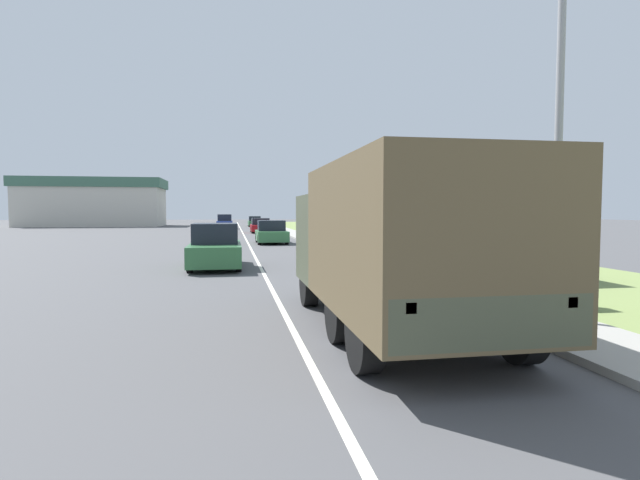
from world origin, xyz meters
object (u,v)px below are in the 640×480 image
military_truck (395,240)px  car_nearest_ahead (215,248)px  car_fourth_ahead (225,222)px  pickup_truck (502,245)px  car_farthest_ahead (255,222)px  lamp_post (552,52)px  car_second_ahead (271,233)px  car_third_ahead (260,226)px

military_truck → car_nearest_ahead: (-3.39, 10.52, -0.86)m
car_fourth_ahead → pickup_truck: pickup_truck is taller
car_farthest_ahead → military_truck: bearing=-90.3°
pickup_truck → lamp_post: 9.10m
car_second_ahead → car_farthest_ahead: 35.41m
military_truck → car_third_ahead: military_truck is taller
military_truck → car_fourth_ahead: size_ratio=1.49×
military_truck → car_farthest_ahead: size_ratio=1.55×
car_second_ahead → pickup_truck: (6.52, -16.70, 0.26)m
car_nearest_ahead → pickup_truck: (9.65, -3.22, 0.20)m
car_nearest_ahead → car_second_ahead: bearing=76.9°
military_truck → car_second_ahead: (-0.25, 24.00, -0.92)m
car_farthest_ahead → lamp_post: lamp_post is taller
lamp_post → car_fourth_ahead: bearing=97.1°
car_nearest_ahead → car_fourth_ahead: size_ratio=0.94×
car_nearest_ahead → car_third_ahead: (3.35, 29.48, -0.09)m
car_fourth_ahead → car_second_ahead: bearing=-83.0°
military_truck → car_second_ahead: 24.02m
car_third_ahead → car_farthest_ahead: (0.33, 19.41, -0.01)m
car_second_ahead → lamp_post: 24.69m
car_second_ahead → lamp_post: lamp_post is taller
car_nearest_ahead → car_fourth_ahead: bearing=90.3°
car_nearest_ahead → car_second_ahead: car_nearest_ahead is taller
car_second_ahead → car_farthest_ahead: bearing=89.1°
car_second_ahead → car_fourth_ahead: size_ratio=0.86×
car_fourth_ahead → car_farthest_ahead: size_ratio=1.04×
car_third_ahead → car_fourth_ahead: 11.78m
car_nearest_ahead → car_third_ahead: 29.67m
car_third_ahead → lamp_post: 40.46m
car_nearest_ahead → car_fourth_ahead: 40.72m
car_fourth_ahead → pickup_truck: 45.02m
car_nearest_ahead → lamp_post: size_ratio=0.54×
lamp_post → car_third_ahead: bearing=94.1°
car_third_ahead → lamp_post: (2.86, -40.13, 4.26)m
car_nearest_ahead → pickup_truck: pickup_truck is taller
car_third_ahead → pickup_truck: 33.31m
car_nearest_ahead → car_farthest_ahead: size_ratio=0.97×
military_truck → car_nearest_ahead: bearing=107.8°
lamp_post → military_truck: bearing=177.4°
military_truck → pickup_truck: military_truck is taller
car_farthest_ahead → car_fourth_ahead: bearing=-115.3°
car_nearest_ahead → lamp_post: bearing=-59.8°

